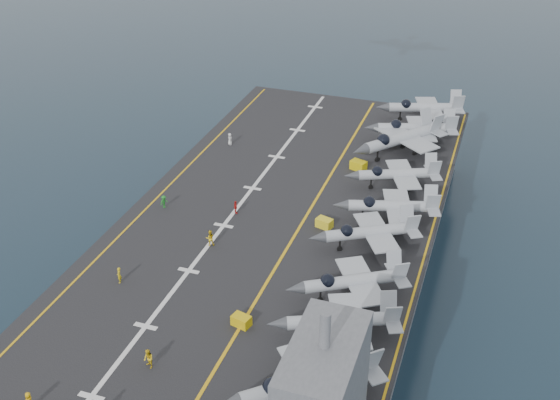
% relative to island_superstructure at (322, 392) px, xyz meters
% --- Properties ---
extents(ground, '(500.00, 500.00, 0.00)m').
position_rel_island_superstructure_xyz_m(ground, '(-15.00, 30.00, -17.90)').
color(ground, '#142135').
rests_on(ground, ground).
extents(hull, '(36.00, 90.00, 10.00)m').
position_rel_island_superstructure_xyz_m(hull, '(-15.00, 30.00, -12.90)').
color(hull, '#56595E').
rests_on(hull, ground).
extents(flight_deck, '(38.00, 92.00, 0.40)m').
position_rel_island_superstructure_xyz_m(flight_deck, '(-15.00, 30.00, -7.70)').
color(flight_deck, black).
rests_on(flight_deck, hull).
extents(foul_line, '(0.35, 90.00, 0.02)m').
position_rel_island_superstructure_xyz_m(foul_line, '(-12.00, 30.00, -7.48)').
color(foul_line, gold).
rests_on(foul_line, flight_deck).
extents(landing_centerline, '(0.50, 90.00, 0.02)m').
position_rel_island_superstructure_xyz_m(landing_centerline, '(-21.00, 30.00, -7.48)').
color(landing_centerline, silver).
rests_on(landing_centerline, flight_deck).
extents(deck_edge_port, '(0.25, 90.00, 0.02)m').
position_rel_island_superstructure_xyz_m(deck_edge_port, '(-32.00, 30.00, -7.48)').
color(deck_edge_port, gold).
rests_on(deck_edge_port, flight_deck).
extents(deck_edge_stbd, '(0.25, 90.00, 0.02)m').
position_rel_island_superstructure_xyz_m(deck_edge_stbd, '(3.50, 30.00, -7.48)').
color(deck_edge_stbd, gold).
rests_on(deck_edge_stbd, flight_deck).
extents(island_superstructure, '(5.00, 10.00, 15.00)m').
position_rel_island_superstructure_xyz_m(island_superstructure, '(0.00, 0.00, 0.00)').
color(island_superstructure, '#56595E').
rests_on(island_superstructure, flight_deck).
extents(fighter_jet_1, '(17.87, 17.41, 5.21)m').
position_rel_island_superstructure_xyz_m(fighter_jet_1, '(-2.70, 5.68, -4.90)').
color(fighter_jet_1, gray).
rests_on(fighter_jet_1, flight_deck).
extents(fighter_jet_2, '(15.23, 12.98, 4.47)m').
position_rel_island_superstructure_xyz_m(fighter_jet_2, '(-2.07, 14.79, -5.26)').
color(fighter_jet_2, '#939AA2').
rests_on(fighter_jet_2, flight_deck).
extents(fighter_jet_3, '(15.54, 14.10, 4.49)m').
position_rel_island_superstructure_xyz_m(fighter_jet_3, '(-2.50, 21.35, -5.25)').
color(fighter_jet_3, '#9DA6AF').
rests_on(fighter_jet_3, flight_deck).
extents(fighter_jet_4, '(15.60, 14.03, 4.52)m').
position_rel_island_superstructure_xyz_m(fighter_jet_4, '(-2.94, 31.20, -5.24)').
color(fighter_jet_4, '#8D959C').
rests_on(fighter_jet_4, flight_deck).
extents(fighter_jet_5, '(15.02, 12.11, 4.53)m').
position_rel_island_superstructure_xyz_m(fighter_jet_5, '(-1.64, 37.87, -5.23)').
color(fighter_jet_5, gray).
rests_on(fighter_jet_5, flight_deck).
extents(fighter_jet_6, '(15.16, 12.94, 4.45)m').
position_rel_island_superstructure_xyz_m(fighter_jet_6, '(-2.60, 46.53, -5.27)').
color(fighter_jet_6, gray).
rests_on(fighter_jet_6, flight_deck).
extents(fighter_jet_7, '(18.05, 18.89, 5.48)m').
position_rel_island_superstructure_xyz_m(fighter_jet_7, '(-4.02, 56.82, -4.76)').
color(fighter_jet_7, '#9FA8AF').
rests_on(fighter_jet_7, flight_deck).
extents(fighter_jet_8, '(16.15, 13.19, 4.84)m').
position_rel_island_superstructure_xyz_m(fighter_jet_8, '(-2.69, 61.85, -5.08)').
color(fighter_jet_8, gray).
rests_on(fighter_jet_8, flight_deck).
extents(tow_cart_a, '(2.10, 1.63, 1.12)m').
position_rel_island_superstructure_xyz_m(tow_cart_a, '(-12.00, 13.32, -6.94)').
color(tow_cart_a, gold).
rests_on(tow_cart_a, flight_deck).
extents(tow_cart_b, '(2.23, 1.77, 1.17)m').
position_rel_island_superstructure_xyz_m(tow_cart_b, '(-9.16, 33.74, -6.92)').
color(tow_cart_b, gold).
rests_on(tow_cart_b, flight_deck).
extents(tow_cart_c, '(2.49, 2.02, 1.29)m').
position_rel_island_superstructure_xyz_m(tow_cart_c, '(-8.77, 50.06, -6.85)').
color(tow_cart_c, '#D1B80A').
rests_on(tow_cart_c, flight_deck).
extents(crew_1, '(1.16, 1.35, 1.89)m').
position_rel_island_superstructure_xyz_m(crew_1, '(-27.19, 15.66, -6.56)').
color(crew_1, gold).
rests_on(crew_1, flight_deck).
extents(crew_2, '(1.46, 1.32, 2.03)m').
position_rel_island_superstructure_xyz_m(crew_2, '(-20.79, 25.53, -6.48)').
color(crew_2, yellow).
rests_on(crew_2, flight_deck).
extents(crew_3, '(1.05, 1.22, 1.72)m').
position_rel_island_superstructure_xyz_m(crew_3, '(-29.93, 31.61, -6.64)').
color(crew_3, '#1B7D22').
rests_on(crew_3, flight_deck).
extents(crew_4, '(1.17, 1.28, 1.77)m').
position_rel_island_superstructure_xyz_m(crew_4, '(-20.67, 33.23, -6.61)').
color(crew_4, '#B41513').
rests_on(crew_4, flight_deck).
extents(crew_5, '(1.02, 1.27, 1.84)m').
position_rel_island_superstructure_xyz_m(crew_5, '(-29.09, 51.70, -6.58)').
color(crew_5, silver).
rests_on(crew_5, flight_deck).
extents(crew_7, '(1.47, 1.36, 2.04)m').
position_rel_island_superstructure_xyz_m(crew_7, '(-17.89, 4.98, -6.48)').
color(crew_7, yellow).
rests_on(crew_7, flight_deck).
extents(fighter_jet_9, '(16.15, 13.19, 4.84)m').
position_rel_island_superstructure_xyz_m(fighter_jet_9, '(-2.69, 70.35, -5.08)').
color(fighter_jet_9, gray).
rests_on(fighter_jet_9, flight_deck).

